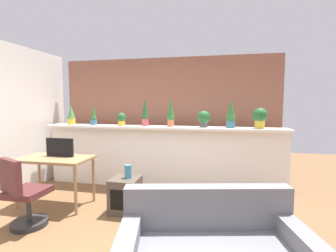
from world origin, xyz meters
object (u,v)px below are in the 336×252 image
at_px(potted_plant_1, 94,117).
at_px(potted_plant_4, 171,113).
at_px(potted_plant_5, 204,118).
at_px(side_cube_shelf, 125,195).
at_px(potted_plant_3, 145,113).
at_px(vase_on_shelf, 128,171).
at_px(tv_monitor, 60,147).
at_px(potted_plant_2, 122,119).
at_px(office_chair, 23,198).
at_px(potted_plant_7, 260,117).
at_px(desk, 55,163).
at_px(potted_plant_0, 71,115).
at_px(potted_plant_6, 231,115).

xyz_separation_m(potted_plant_1, potted_plant_4, (1.52, -0.01, 0.09)).
xyz_separation_m(potted_plant_5, side_cube_shelf, (-1.05, -1.10, -1.07)).
xyz_separation_m(potted_plant_3, potted_plant_5, (1.08, 0.02, -0.07)).
bearing_deg(vase_on_shelf, tv_monitor, 176.96).
xyz_separation_m(potted_plant_1, side_cube_shelf, (1.06, -1.07, -1.07)).
xyz_separation_m(potted_plant_2, office_chair, (-0.60, -1.74, -0.90)).
bearing_deg(potted_plant_7, desk, -161.06).
xyz_separation_m(potted_plant_7, side_cube_shelf, (-1.98, -1.09, -1.10)).
height_order(potted_plant_5, desk, potted_plant_5).
bearing_deg(potted_plant_0, office_chair, -75.45).
distance_m(potted_plant_0, office_chair, 2.04).
height_order(potted_plant_2, desk, potted_plant_2).
height_order(desk, tv_monitor, tv_monitor).
relative_size(potted_plant_1, potted_plant_4, 0.73).
xyz_separation_m(potted_plant_1, office_chair, (-0.01, -1.77, -0.93)).
xyz_separation_m(potted_plant_0, desk, (0.38, -1.03, -0.69)).
relative_size(potted_plant_1, side_cube_shelf, 0.78).
distance_m(potted_plant_3, office_chair, 2.30).
bearing_deg(potted_plant_3, desk, -136.27).
bearing_deg(desk, potted_plant_0, 110.32).
height_order(potted_plant_6, desk, potted_plant_6).
relative_size(potted_plant_1, potted_plant_2, 1.60).
distance_m(potted_plant_4, vase_on_shelf, 1.37).
distance_m(potted_plant_7, tv_monitor, 3.28).
distance_m(potted_plant_1, potted_plant_5, 2.11).
height_order(desk, side_cube_shelf, desk).
bearing_deg(office_chair, potted_plant_3, 59.55).
relative_size(potted_plant_2, potted_plant_5, 0.84).
bearing_deg(vase_on_shelf, potted_plant_5, 46.57).
relative_size(potted_plant_6, potted_plant_7, 1.38).
height_order(potted_plant_3, desk, potted_plant_3).
height_order(potted_plant_4, potted_plant_6, potted_plant_4).
distance_m(potted_plant_5, office_chair, 2.93).
xyz_separation_m(potted_plant_4, side_cube_shelf, (-0.46, -1.06, -1.16)).
relative_size(desk, vase_on_shelf, 5.78).
bearing_deg(potted_plant_3, potted_plant_1, -179.22).
xyz_separation_m(potted_plant_3, office_chair, (-1.05, -1.78, -1.01)).
distance_m(potted_plant_2, potted_plant_5, 1.52).
distance_m(potted_plant_1, desk, 1.25).
bearing_deg(potted_plant_1, desk, -94.50).
xyz_separation_m(potted_plant_1, potted_plant_3, (1.04, 0.01, 0.08)).
xyz_separation_m(potted_plant_6, tv_monitor, (-2.62, -0.98, -0.48)).
height_order(potted_plant_4, tv_monitor, potted_plant_4).
bearing_deg(potted_plant_0, tv_monitor, -66.28).
bearing_deg(office_chair, potted_plant_6, 34.51).
relative_size(potted_plant_4, side_cube_shelf, 1.07).
distance_m(potted_plant_3, potted_plant_4, 0.49).
bearing_deg(potted_plant_6, potted_plant_0, -179.30).
distance_m(potted_plant_0, potted_plant_1, 0.47).
bearing_deg(potted_plant_5, potted_plant_0, -178.70).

